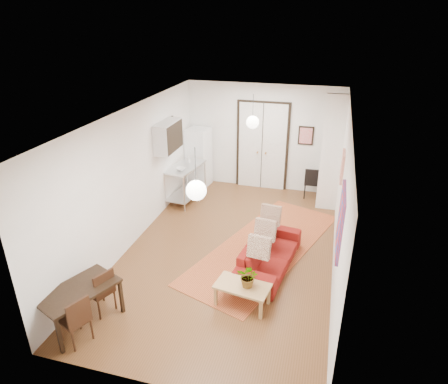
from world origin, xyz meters
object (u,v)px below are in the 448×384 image
(coffee_table, at_px, (242,288))
(dining_chair_near, at_px, (101,284))
(sofa, at_px, (269,254))
(fridge, at_px, (199,157))
(dining_table, at_px, (78,293))
(dining_chair_far, at_px, (77,312))
(black_side_chair, at_px, (312,179))
(kitchen_counter, at_px, (185,178))

(coffee_table, distance_m, dining_chair_near, 2.35)
(sofa, distance_m, dining_chair_near, 3.15)
(sofa, bearing_deg, coffee_table, 176.24)
(fridge, xyz_separation_m, dining_table, (0.00, -5.86, -0.24))
(fridge, xyz_separation_m, dining_chair_near, (0.13, -5.43, -0.36))
(coffee_table, xyz_separation_m, dining_chair_far, (-2.25, -1.38, 0.12))
(fridge, height_order, black_side_chair, fridge)
(dining_chair_near, relative_size, dining_chair_far, 1.00)
(kitchen_counter, relative_size, dining_table, 0.97)
(coffee_table, bearing_deg, fridge, 116.59)
(coffee_table, bearing_deg, kitchen_counter, 122.99)
(sofa, xyz_separation_m, dining_chair_near, (-2.50, -1.90, 0.18))
(fridge, distance_m, dining_table, 5.87)
(kitchen_counter, xyz_separation_m, dining_chair_near, (0.13, -4.34, -0.16))
(black_side_chair, bearing_deg, dining_chair_far, 61.51)
(dining_chair_near, bearing_deg, dining_table, 6.06)
(sofa, bearing_deg, dining_chair_near, 135.21)
(black_side_chair, bearing_deg, sofa, 79.04)
(coffee_table, xyz_separation_m, dining_chair_near, (-2.25, -0.68, 0.12))
(kitchen_counter, height_order, fridge, fridge)
(sofa, distance_m, dining_chair_far, 3.61)
(sofa, xyz_separation_m, black_side_chair, (0.55, 3.61, 0.20))
(kitchen_counter, xyz_separation_m, dining_table, (0.00, -4.77, -0.04))
(fridge, bearing_deg, dining_chair_far, -80.79)
(kitchen_counter, xyz_separation_m, black_side_chair, (3.18, 1.17, -0.14))
(sofa, xyz_separation_m, kitchen_counter, (-2.63, 2.44, 0.34))
(sofa, bearing_deg, black_side_chair, -0.65)
(coffee_table, height_order, dining_chair_near, dining_chair_near)
(dining_chair_near, xyz_separation_m, black_side_chair, (3.05, 5.51, 0.02))
(dining_table, xyz_separation_m, dining_chair_near, (0.13, 0.43, -0.12))
(fridge, bearing_deg, kitchen_counter, -82.00)
(dining_chair_far, bearing_deg, kitchen_counter, -155.67)
(black_side_chair, bearing_deg, coffee_table, 78.25)
(dining_chair_near, height_order, dining_chair_far, same)
(dining_table, bearing_deg, black_side_chair, 61.82)
(coffee_table, relative_size, dining_chair_near, 1.18)
(sofa, height_order, coffee_table, sofa)
(dining_chair_near, bearing_deg, black_side_chair, 173.87)
(dining_chair_near, relative_size, black_side_chair, 0.97)
(dining_chair_far, height_order, black_side_chair, black_side_chair)
(dining_table, bearing_deg, kitchen_counter, 90.00)
(coffee_table, bearing_deg, dining_chair_far, -148.51)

